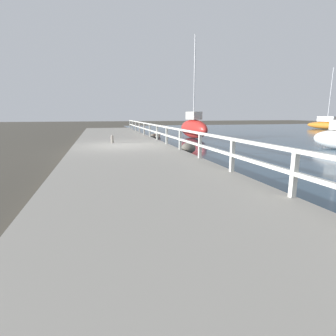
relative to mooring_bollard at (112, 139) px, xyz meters
name	(u,v)px	position (x,y,z in m)	size (l,w,h in m)	color
ground_plane	(123,151)	(0.42, -1.31, -0.51)	(120.00, 120.00, 0.00)	#4C473D
dock_walkway	(123,148)	(0.42, -1.31, -0.37)	(4.79, 36.00, 0.29)	#9E998E
railing	(167,132)	(2.72, -1.31, 0.40)	(0.10, 32.50, 0.91)	silver
boulder_mid_strip	(153,136)	(3.40, 5.55, -0.34)	(0.46, 0.41, 0.34)	slate
boulder_near_dock	(158,137)	(3.61, 4.84, -0.37)	(0.38, 0.34, 0.28)	gray
boulder_far_strip	(158,134)	(4.05, 6.88, -0.31)	(0.52, 0.47, 0.39)	gray
boulder_downstream	(188,148)	(3.32, -2.98, -0.25)	(0.68, 0.61, 0.51)	#666056
boulder_upstream	(155,136)	(3.57, 5.69, -0.36)	(0.41, 0.37, 0.31)	#666056
mooring_bollard	(112,139)	(0.00, 0.00, 0.00)	(0.16, 0.16, 0.44)	gray
sailboat_orange	(327,124)	(27.02, 12.48, 0.11)	(2.10, 5.64, 7.33)	orange
sailboat_red	(194,127)	(6.43, 4.76, 0.33)	(1.43, 4.21, 7.49)	red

